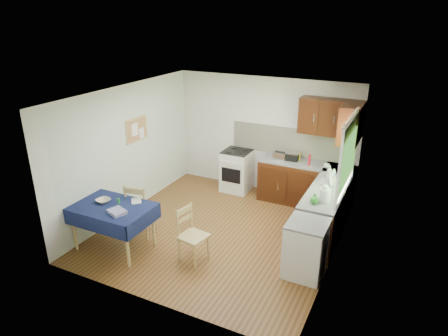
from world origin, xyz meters
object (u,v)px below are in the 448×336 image
at_px(dining_table, 112,212).
at_px(toaster, 280,156).
at_px(chair_far, 140,208).
at_px(chair_near, 191,233).
at_px(sandwich_press, 292,155).
at_px(dish_rack, 332,182).
at_px(kettle, 325,194).

xyz_separation_m(dining_table, toaster, (1.87, 2.94, 0.31)).
xyz_separation_m(chair_far, toaster, (1.73, 2.40, 0.47)).
xyz_separation_m(dining_table, chair_near, (1.32, 0.28, -0.20)).
xyz_separation_m(sandwich_press, dish_rack, (1.01, -0.83, -0.06)).
relative_size(chair_far, sandwich_press, 3.22).
relative_size(chair_far, toaster, 3.91).
distance_m(dining_table, toaster, 3.50).
distance_m(chair_near, toaster, 2.76).
bearing_deg(kettle, chair_far, -162.78).
distance_m(chair_far, kettle, 3.16).
bearing_deg(toaster, sandwich_press, 16.53).
xyz_separation_m(dining_table, sandwich_press, (2.07, 3.09, 0.31)).
bearing_deg(sandwich_press, dish_rack, -27.22).
bearing_deg(chair_far, sandwich_press, -135.86).
height_order(chair_far, kettle, kettle).
bearing_deg(sandwich_press, toaster, -131.16).
height_order(toaster, kettle, kettle).
height_order(toaster, sandwich_press, toaster).
bearing_deg(chair_near, kettle, -46.79).
distance_m(sandwich_press, kettle, 1.94).
xyz_separation_m(sandwich_press, kettle, (1.04, -1.63, 0.04)).
bearing_deg(chair_far, dining_table, 67.53).
bearing_deg(dining_table, sandwich_press, 40.41).
relative_size(dining_table, dish_rack, 2.93).
relative_size(toaster, sandwich_press, 0.83).
bearing_deg(toaster, dining_table, -142.55).
height_order(dish_rack, kettle, kettle).
relative_size(toaster, kettle, 0.86).
height_order(chair_near, dish_rack, dish_rack).
xyz_separation_m(chair_far, chair_near, (1.19, -0.26, -0.04)).
bearing_deg(toaster, kettle, -70.09).
xyz_separation_m(toaster, dish_rack, (1.21, -0.68, -0.06)).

